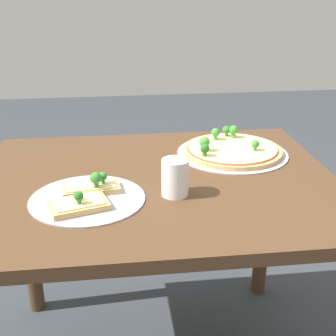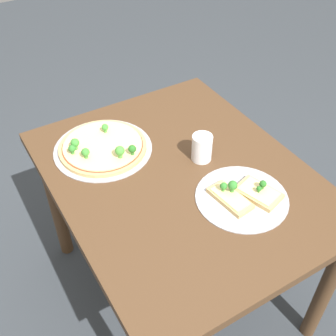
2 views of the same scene
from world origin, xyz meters
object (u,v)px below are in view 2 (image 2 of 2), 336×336
Objects in this scene: pizza_tray_whole at (103,147)px; pizza_tray_slice at (244,196)px; dining_table at (180,194)px; drinking_cup at (202,148)px.

pizza_tray_slice is at bearing -147.71° from pizza_tray_whole.
pizza_tray_whole is at bearing 33.95° from dining_table.
drinking_cup reaches higher than dining_table.
dining_table is at bearing -146.05° from pizza_tray_whole.
dining_table is at bearing 106.92° from drinking_cup.
pizza_tray_whole is at bearing 32.29° from pizza_tray_slice.
drinking_cup is (-0.23, -0.29, 0.04)m from pizza_tray_whole.
dining_table is at bearing 30.04° from pizza_tray_slice.
drinking_cup is at bearing -73.08° from dining_table.
drinking_cup reaches higher than pizza_tray_whole.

